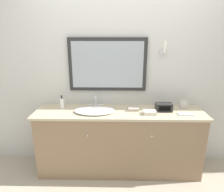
# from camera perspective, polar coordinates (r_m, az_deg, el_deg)

# --- Properties ---
(ground_plane) EXTENTS (14.00, 14.00, 0.00)m
(ground_plane) POSITION_cam_1_polar(r_m,az_deg,el_deg) (2.73, 2.02, -23.19)
(ground_plane) COLOR #B2A893
(wall_back) EXTENTS (8.00, 0.18, 2.55)m
(wall_back) POSITION_cam_1_polar(r_m,az_deg,el_deg) (2.67, 2.08, 6.55)
(wall_back) COLOR silver
(wall_back) RESTS_ON ground_plane
(vanity_counter) EXTENTS (2.13, 0.52, 0.85)m
(vanity_counter) POSITION_cam_1_polar(r_m,az_deg,el_deg) (2.70, 2.04, -12.73)
(vanity_counter) COLOR #937556
(vanity_counter) RESTS_ON ground_plane
(sink_basin) EXTENTS (0.51, 0.37, 0.17)m
(sink_basin) POSITION_cam_1_polar(r_m,az_deg,el_deg) (2.51, -5.03, -4.06)
(sink_basin) COLOR white
(sink_basin) RESTS_ON vanity_counter
(soap_bottle) EXTENTS (0.06, 0.06, 0.18)m
(soap_bottle) POSITION_cam_1_polar(r_m,az_deg,el_deg) (2.67, -14.04, -1.97)
(soap_bottle) COLOR white
(soap_bottle) RESTS_ON vanity_counter
(appliance_box) EXTENTS (0.20, 0.11, 0.10)m
(appliance_box) POSITION_cam_1_polar(r_m,az_deg,el_deg) (2.59, 14.56, -3.12)
(appliance_box) COLOR black
(appliance_box) RESTS_ON vanity_counter
(picture_frame) EXTENTS (0.10, 0.01, 0.12)m
(picture_frame) POSITION_cam_1_polar(r_m,az_deg,el_deg) (2.74, 19.76, -2.29)
(picture_frame) COLOR #B2B2B7
(picture_frame) RESTS_ON vanity_counter
(hand_towel_near_sink) EXTENTS (0.14, 0.12, 0.03)m
(hand_towel_near_sink) POSITION_cam_1_polar(r_m,az_deg,el_deg) (2.57, 6.13, -3.62)
(hand_towel_near_sink) COLOR #B7A899
(hand_towel_near_sink) RESTS_ON vanity_counter
(hand_towel_far_corner) EXTENTS (0.15, 0.11, 0.04)m
(hand_towel_far_corner) POSITION_cam_1_polar(r_m,az_deg,el_deg) (2.46, 10.69, -4.62)
(hand_towel_far_corner) COLOR silver
(hand_towel_far_corner) RESTS_ON vanity_counter
(metal_tray) EXTENTS (0.18, 0.09, 0.01)m
(metal_tray) POSITION_cam_1_polar(r_m,az_deg,el_deg) (2.57, 20.18, -4.87)
(metal_tray) COLOR silver
(metal_tray) RESTS_ON vanity_counter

